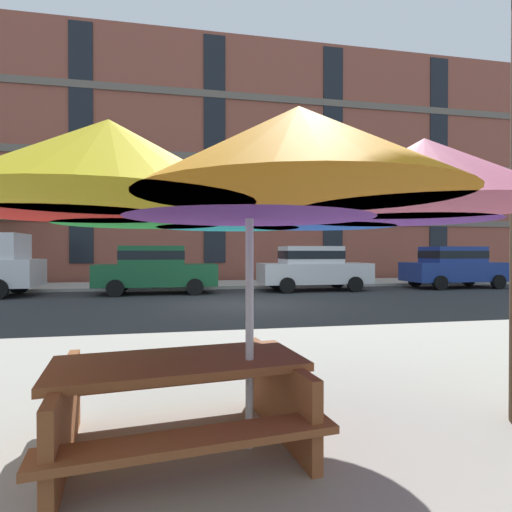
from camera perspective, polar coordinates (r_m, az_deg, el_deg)
The scene contains 9 objects.
ground_plane at distance 12.22m, azimuth -1.71°, elevation -6.74°, with size 120.00×120.00×0.00m, color #2D3033.
sidewalk_near_patio at distance 3.88m, azimuth 22.91°, elevation -22.25°, with size 56.00×9.00×0.12m, color #9E998E.
sidewalk_far at distance 18.92m, azimuth -5.14°, elevation -3.95°, with size 56.00×3.60×0.12m, color #B2ADA3.
apartment_building at distance 27.45m, azimuth -7.01°, elevation 10.75°, with size 44.87×12.08×12.80m.
sedan_green at distance 15.68m, azimuth -13.84°, elevation -1.65°, with size 4.40×1.98×1.78m.
sedan_white at distance 16.59m, azimuth 7.91°, elevation -1.52°, with size 4.40×1.98×1.78m.
sedan_blue at distance 19.66m, azimuth 25.90°, elevation -1.24°, with size 4.40×1.98×1.78m.
patio_umbrella at distance 3.04m, azimuth -0.91°, elevation 9.16°, with size 3.87×3.87×2.29m.
picnic_table at distance 3.24m, azimuth -10.60°, elevation -18.80°, with size 1.97×1.72×0.77m.
Camera 1 is at (-2.01, -11.96, 1.56)m, focal length 28.71 mm.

